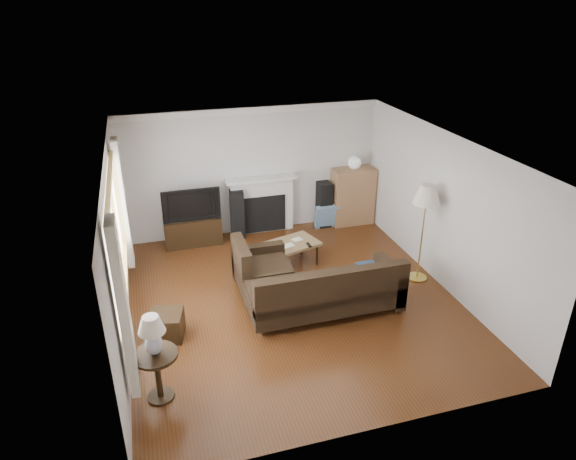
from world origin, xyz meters
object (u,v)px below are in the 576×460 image
object	(u,v)px
coffee_table	(287,255)
floor_lamp	(422,234)
bookshelf	(353,196)
sectional_sofa	(324,288)
tv_stand	(193,230)
side_table	(158,376)

from	to	relation	value
coffee_table	floor_lamp	bearing A→B (deg)	-44.16
bookshelf	sectional_sofa	distance (m)	3.36
bookshelf	coffee_table	size ratio (longest dim) A/B	1.05
floor_lamp	sectional_sofa	bearing A→B (deg)	-166.08
tv_stand	coffee_table	size ratio (longest dim) A/B	0.95
tv_stand	sectional_sofa	size ratio (longest dim) A/B	0.42
bookshelf	floor_lamp	size ratio (longest dim) A/B	0.70
side_table	coffee_table	bearing A→B (deg)	48.47
sectional_sofa	coffee_table	size ratio (longest dim) A/B	2.24
coffee_table	floor_lamp	world-z (taller)	floor_lamp
coffee_table	side_table	world-z (taller)	side_table
floor_lamp	tv_stand	bearing A→B (deg)	145.29
bookshelf	floor_lamp	bearing A→B (deg)	-85.81
tv_stand	side_table	bearing A→B (deg)	-102.41
coffee_table	sectional_sofa	bearing A→B (deg)	-101.13
sectional_sofa	coffee_table	xyz separation A→B (m)	(-0.16, 1.48, -0.19)
coffee_table	side_table	distance (m)	3.56
sectional_sofa	coffee_table	distance (m)	1.50
tv_stand	bookshelf	distance (m)	3.32
floor_lamp	bookshelf	bearing A→B (deg)	94.19
sectional_sofa	floor_lamp	bearing A→B (deg)	13.92
side_table	sectional_sofa	bearing A→B (deg)	25.09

